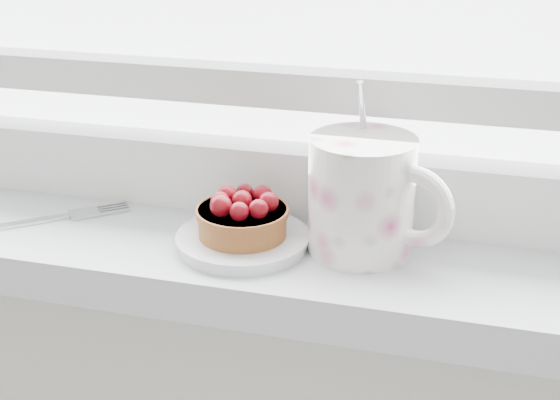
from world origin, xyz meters
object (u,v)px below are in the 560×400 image
(raspberry_tart, at_px, (242,216))
(floral_mug, at_px, (365,194))
(fork, at_px, (34,221))
(saucer, at_px, (243,240))

(raspberry_tart, xyz_separation_m, floral_mug, (0.11, 0.02, 0.03))
(floral_mug, bearing_deg, raspberry_tart, -169.20)
(raspberry_tart, bearing_deg, fork, -178.56)
(saucer, distance_m, raspberry_tart, 0.02)
(saucer, bearing_deg, floral_mug, 10.65)
(raspberry_tart, bearing_deg, saucer, 108.99)
(floral_mug, height_order, fork, floral_mug)
(raspberry_tart, relative_size, fork, 0.54)
(saucer, height_order, floral_mug, floral_mug)
(saucer, relative_size, raspberry_tart, 1.46)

